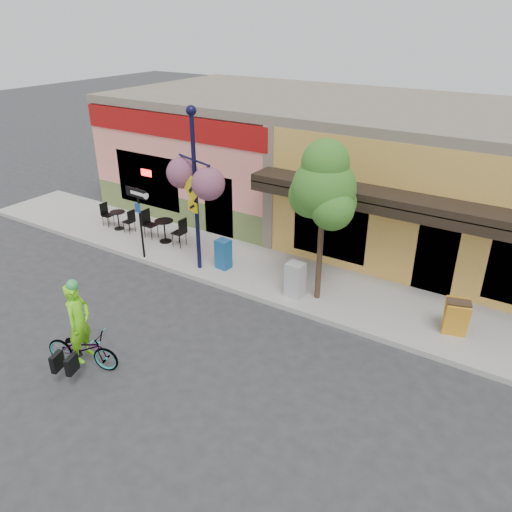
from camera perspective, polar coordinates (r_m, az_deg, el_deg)
The scene contains 14 objects.
ground at distance 13.85m, azimuth -2.54°, elevation -5.58°, with size 90.00×90.00×0.00m, color #2D2D30.
sidewalk at distance 15.27m, azimuth 1.76°, elevation -2.03°, with size 24.00×3.00×0.15m, color #9E9B93.
curb at distance 14.20m, azimuth -1.27°, elevation -4.35°, with size 24.00×0.12×0.15m, color #A8A59E.
building at distance 19.09m, azimuth 10.57°, elevation 10.39°, with size 18.20×8.20×4.50m, color #F78A7A, non-canonical shape.
bicycle at distance 12.05m, azimuth -19.22°, elevation -9.96°, with size 0.61×1.76×0.93m, color maroon.
cyclist_rider at distance 11.75m, azimuth -19.41°, elevation -8.16°, with size 0.68×0.45×1.88m, color #78F119.
lamp_post at distance 14.61m, azimuth -6.92°, elevation 7.28°, with size 1.57×0.63×4.90m, color #111034, non-canonical shape.
one_way_sign at distance 16.07m, azimuth -13.03°, elevation 3.64°, with size 0.89×0.19×2.33m, color black, non-canonical shape.
cafe_set_left at distance 18.76m, azimuth -15.49°, elevation 4.24°, with size 1.46×0.73×0.87m, color black, non-canonical shape.
cafe_set_right at distance 17.30m, azimuth -10.42°, elevation 3.17°, with size 1.70×0.85×1.02m, color black, non-canonical shape.
newspaper_box_blue at distance 15.29m, azimuth -3.76°, elevation 0.23°, with size 0.42×0.37×0.92m, color #17528C, non-canonical shape.
newspaper_box_grey at distance 13.77m, azimuth 4.49°, elevation -2.72°, with size 0.47×0.42×1.00m, color #AEAEAE, non-canonical shape.
street_tree at distance 13.01m, azimuth 7.51°, elevation 3.79°, with size 1.74×1.74×4.46m, color #3D7A26, non-canonical shape.
sandwich_board at distance 12.94m, azimuth 21.94°, elevation -6.98°, with size 0.56×0.41×0.93m, color orange, non-canonical shape.
Camera 1 is at (6.88, -9.58, 7.25)m, focal length 35.00 mm.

